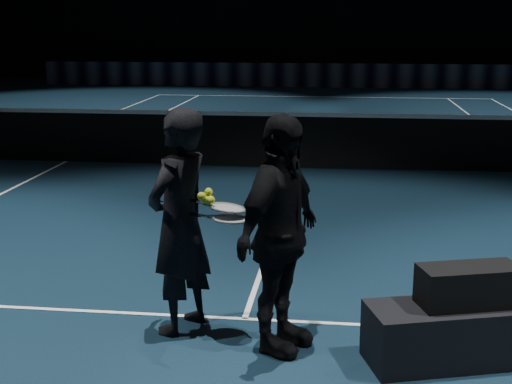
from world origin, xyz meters
TOP-DOWN VIEW (x-y plane):
  - floor at (0.00, 0.00)m, footprint 36.00×36.00m
  - court_lines at (0.00, 0.00)m, footprint 10.98×23.78m
  - net_mesh at (0.00, 0.00)m, footprint 12.80×0.02m
  - net_tape at (0.00, 0.00)m, footprint 12.80×0.03m
  - sponsor_backdrop at (0.00, 15.50)m, footprint 22.00×0.15m
  - player_bench at (1.71, -6.93)m, footprint 1.53×0.88m
  - racket_bag at (1.71, -6.93)m, footprint 0.78×0.51m
  - bag_signature at (1.71, -7.08)m, footprint 0.32×0.10m
  - player_a at (-0.48, -6.64)m, footprint 0.66×0.77m
  - player_b at (0.33, -6.89)m, footprint 0.83×1.14m
  - racket_lower at (-0.05, -6.77)m, footprint 0.71×0.41m
  - racket_upper at (-0.09, -6.72)m, footprint 0.71×0.37m
  - tennis_balls at (-0.23, -6.71)m, footprint 0.12×0.10m

SIDE VIEW (x-z plane):
  - floor at x=0.00m, z-range 0.00..0.00m
  - court_lines at x=0.00m, z-range 0.00..0.01m
  - player_bench at x=1.71m, z-range 0.00..0.43m
  - net_mesh at x=0.00m, z-range 0.02..0.88m
  - sponsor_backdrop at x=0.00m, z-range 0.00..0.90m
  - racket_bag at x=1.71m, z-range 0.43..0.72m
  - bag_signature at x=1.71m, z-range 0.53..0.63m
  - player_a at x=-0.48m, z-range 0.00..1.79m
  - player_b at x=0.33m, z-range 0.00..1.79m
  - net_tape at x=0.00m, z-range 0.88..0.95m
  - racket_lower at x=-0.05m, z-range 0.96..0.99m
  - racket_upper at x=-0.09m, z-range 1.00..1.10m
  - tennis_balls at x=-0.23m, z-range 1.06..1.18m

